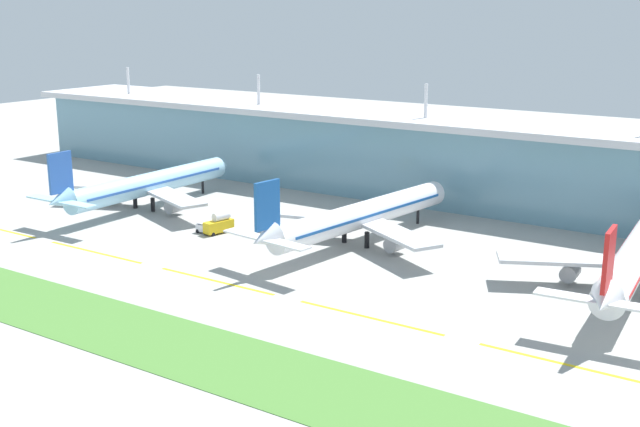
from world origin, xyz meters
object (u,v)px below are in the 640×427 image
airliner_middle (360,216)px  airliner_far (634,258)px  fuel_truck (219,224)px  airliner_near (147,185)px  baggage_cart (204,228)px

airliner_middle → airliner_far: size_ratio=1.00×
airliner_middle → fuel_truck: size_ratio=8.86×
airliner_near → airliner_far: (120.57, 3.78, 0.00)m
airliner_near → baggage_cart: 30.14m
airliner_middle → baggage_cart: 37.33m
airliner_far → baggage_cart: size_ratio=18.39×
airliner_middle → fuel_truck: 33.69m
baggage_cart → fuel_truck: bearing=32.5°
airliner_middle → fuel_truck: bearing=-161.5°
airliner_near → fuel_truck: size_ratio=8.36×
fuel_truck → airliner_middle: bearing=18.5°
airliner_near → baggage_cart: airliner_near is taller
airliner_near → airliner_middle: same height
airliner_middle → airliner_far: 57.79m
fuel_truck → baggage_cart: (-3.07, -1.96, -1.00)m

